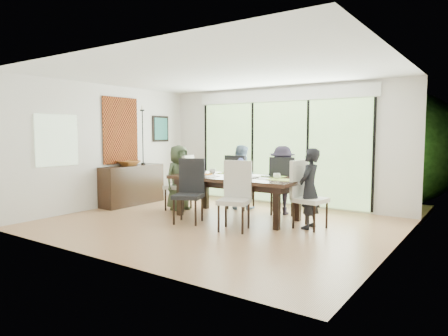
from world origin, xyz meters
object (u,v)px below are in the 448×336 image
Objects in this scene: person_far_left at (240,177)px; person_left_end at (179,178)px; laptop at (199,174)px; cup_a at (212,171)px; chair_far_right at (283,185)px; cup_c at (277,176)px; sideboard at (132,185)px; cup_b at (241,175)px; bowl at (129,163)px; chair_left_end at (178,182)px; chair_right_end at (310,194)px; person_right_end at (309,188)px; chair_far_left at (241,182)px; table_top at (237,178)px; chair_near_right at (234,196)px; vase at (241,173)px; person_far_right at (282,180)px; chair_near_left at (188,191)px.

person_left_end is at bearing 29.54° from person_far_left.
laptop is 2.66× the size of cup_a.
chair_far_right is 1.46m from cup_a.
cup_c reaches higher than sideboard.
bowl reaches higher than cup_b.
person_far_left is at bearing 112.11° from chair_left_end.
chair_right_end is at bearing -79.92° from person_left_end.
bowl is (-2.34, -1.06, 0.27)m from person_far_left.
person_right_end is at bearing 3.02° from bowl.
chair_far_left reaches higher than bowl.
table_top is at bearing -90.54° from person_right_end.
laptop is (0.63, -0.10, 0.13)m from person_left_end.
chair_right_end and chair_near_right have the same top height.
person_right_end is at bearing -3.94° from cup_a.
chair_right_end is 2.22m from cup_a.
chair_right_end and chair_far_right have the same top height.
table_top is 19.35× the size of cup_c.
chair_far_right is at bearing -57.20° from person_left_end.
chair_right_end is at bearing -1.97° from vase.
cup_c is at bearing -1.91° from cup_a.
person_right_end is at bearing -2.00° from vase.
person_far_right is at bearing 56.47° from table_top.
table_top is 1.61× the size of sideboard.
person_right_end is at bearing -79.92° from person_left_end.
person_right_end is 10.40× the size of cup_a.
chair_near_right is at bearing -12.77° from sideboard.
bowl is at bearing -174.82° from cup_c.
person_left_end is at bearing 180.00° from table_top.
cup_b is at bearing 113.50° from person_far_left.
chair_near_left is at bearing -120.87° from vase.
person_far_right is (2.03, 0.83, 0.00)m from person_left_end.
bowl reaches higher than cup_a.
person_far_right is 1.69m from laptop.
cup_a is at bearing 69.91° from chair_far_left.
vase reaches higher than sideboard.
bowl is (-4.29, -0.23, 0.37)m from chair_right_end.
person_right_end is 10.40× the size of cup_c.
person_left_end reaches higher than chair_near_right.
chair_near_left is at bearing 36.68° from chair_far_right.
table_top is at bearing -172.87° from cup_c.
laptop is (-0.40, -0.93, 0.13)m from person_far_left.
person_far_right is at bearing 57.61° from chair_right_end.
table_top is 0.72m from cup_a.
chair_far_left is at bearing -114.31° from person_right_end.
chair_near_left is (-0.05, -1.72, 0.00)m from chair_far_left.
sideboard is (-2.34, -0.98, -0.14)m from chair_far_left.
cup_a is (-2.18, 0.15, 0.16)m from person_right_end.
chair_far_left reaches higher than table_top.
person_left_end and person_far_right have the same top height.
vase is (-1.43, 0.05, 0.18)m from person_right_end.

